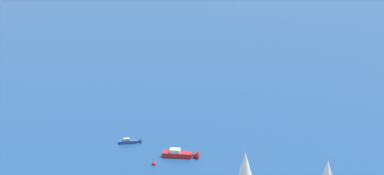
# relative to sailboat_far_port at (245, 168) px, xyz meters

# --- Properties ---
(sailboat_far_port) EXTENTS (5.83, 7.96, 10.09)m
(sailboat_far_port) POSITION_rel_sailboat_far_port_xyz_m (0.00, 0.00, 0.00)
(sailboat_far_port) COLOR gold
(sailboat_far_port) RESTS_ON ground_plane
(motorboat_far_stbd) EXTENTS (5.71, 6.67, 2.04)m
(motorboat_far_stbd) POSITION_rel_sailboat_far_port_xyz_m (-9.86, -43.44, -4.06)
(motorboat_far_stbd) COLOR #23478C
(motorboat_far_stbd) RESTS_ON ground_plane
(motorboat_outer_ring_a) EXTENTS (6.55, 10.88, 3.09)m
(motorboat_outer_ring_a) POSITION_rel_sailboat_far_port_xyz_m (-7.91, -23.82, -3.77)
(motorboat_outer_ring_a) COLOR #B21E1E
(motorboat_outer_ring_a) RESTS_ON ground_plane
(marker_buoy) EXTENTS (1.10, 1.10, 2.10)m
(marker_buoy) POSITION_rel_sailboat_far_port_xyz_m (1.20, -27.86, -4.22)
(marker_buoy) COLOR red
(marker_buoy) RESTS_ON ground_plane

